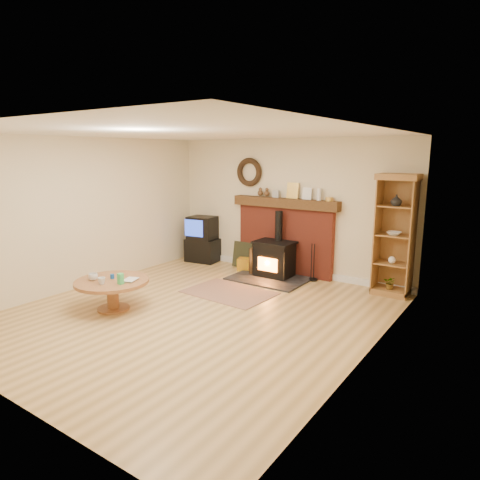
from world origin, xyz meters
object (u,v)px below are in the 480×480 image
Objects in this scene: wood_stove at (273,260)px; tv_unit at (202,240)px; coffee_table at (112,286)px; curio_cabinet at (395,235)px.

tv_unit is (-1.90, 0.20, 0.14)m from wood_stove.
wood_stove is at bearing -5.94° from tv_unit.
tv_unit is 0.90× the size of coffee_table.
curio_cabinet is at bearing 7.64° from wood_stove.
coffee_table is (-1.14, -2.86, 0.04)m from wood_stove.
coffee_table is at bearing -136.02° from curio_cabinet.
wood_stove is at bearing -172.36° from curio_cabinet.
wood_stove is 1.91m from tv_unit.
coffee_table is (0.76, -3.06, -0.10)m from tv_unit.
curio_cabinet reaches higher than wood_stove.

